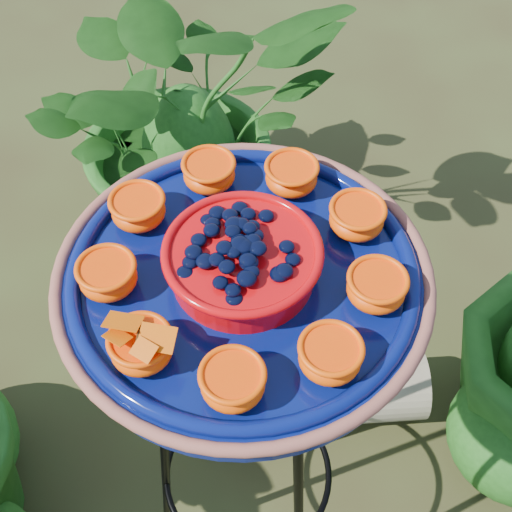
% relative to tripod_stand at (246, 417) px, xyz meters
% --- Properties ---
extents(ground_plane, '(20.00, 20.00, 0.00)m').
position_rel_tripod_stand_xyz_m(ground_plane, '(-0.03, 0.06, -0.59)').
color(ground_plane, '#302715').
rests_on(ground_plane, ground).
extents(tripod_stand, '(0.38, 0.40, 0.97)m').
position_rel_tripod_stand_xyz_m(tripod_stand, '(0.00, 0.00, 0.00)').
color(tripod_stand, black).
rests_on(tripod_stand, ground).
extents(feeder_dish, '(0.54, 0.54, 0.12)m').
position_rel_tripod_stand_xyz_m(feeder_dish, '(-0.00, -0.00, 0.42)').
color(feeder_dish, '#071254').
rests_on(feeder_dish, tripod_stand).
extents(driftwood_log, '(0.59, 0.47, 0.19)m').
position_rel_tripod_stand_xyz_m(driftwood_log, '(-0.01, 0.36, -0.49)').
color(driftwood_log, gray).
rests_on(driftwood_log, ground).
extents(shrub_back_left, '(1.08, 1.09, 0.92)m').
position_rel_tripod_stand_xyz_m(shrub_back_left, '(-0.63, 0.77, -0.13)').
color(shrub_back_left, '#1A4913').
rests_on(shrub_back_left, ground).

